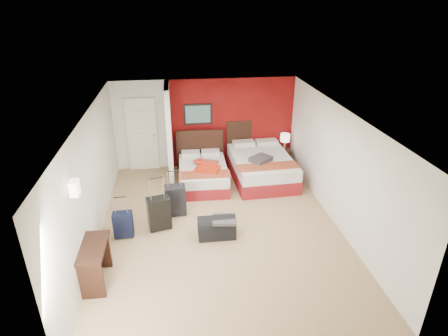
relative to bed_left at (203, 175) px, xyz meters
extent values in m
plane|color=tan|center=(0.19, -2.00, -0.26)|extent=(6.50, 6.50, 0.00)
cube|color=silver|center=(0.19, 1.25, 0.99)|extent=(5.00, 0.04, 2.50)
cube|color=silver|center=(-2.31, -2.00, 0.99)|extent=(0.04, 6.50, 2.50)
cube|color=black|center=(-0.01, 1.19, 1.29)|extent=(0.78, 0.03, 0.58)
cube|color=white|center=(-2.19, -3.50, 1.64)|extent=(0.12, 0.20, 0.24)
cube|color=maroon|center=(0.94, 1.23, 0.99)|extent=(3.50, 0.04, 2.50)
cube|color=silver|center=(-0.81, 0.61, 0.99)|extent=(0.12, 1.20, 2.50)
cube|color=silver|center=(-1.56, 1.20, 0.76)|extent=(0.82, 0.06, 2.05)
cube|color=white|center=(0.00, 0.00, 0.00)|extent=(1.28, 1.80, 0.53)
cube|color=silver|center=(1.58, 0.12, 0.06)|extent=(1.60, 2.23, 0.65)
cube|color=red|center=(0.10, -0.10, 0.31)|extent=(0.85, 0.97, 0.10)
cube|color=#3B3A40|center=(1.48, -0.18, 0.45)|extent=(0.65, 0.63, 0.12)
cube|color=black|center=(2.40, 0.82, -0.01)|extent=(0.37, 0.37, 0.51)
cylinder|color=white|center=(2.40, 0.82, 0.49)|extent=(0.29, 0.29, 0.47)
cube|color=black|center=(-1.08, -1.91, 0.09)|extent=(0.52, 0.39, 0.70)
cube|color=black|center=(-0.73, -1.39, 0.08)|extent=(0.47, 0.31, 0.68)
cube|color=black|center=(-1.80, -2.11, 0.00)|extent=(0.39, 0.24, 0.54)
cube|color=black|center=(0.08, -2.35, -0.07)|extent=(0.76, 0.41, 0.39)
cube|color=#3D3D42|center=(0.23, -2.40, 0.15)|extent=(0.52, 0.45, 0.06)
cube|color=black|center=(-2.13, -3.41, 0.11)|extent=(0.47, 0.92, 0.76)
camera|label=1|loc=(-0.63, -8.69, 4.27)|focal=29.89mm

